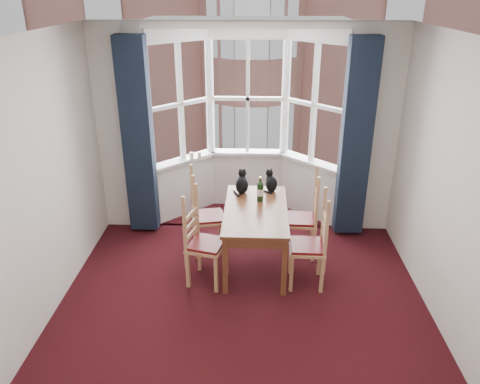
{
  "coord_description": "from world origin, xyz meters",
  "views": [
    {
      "loc": [
        0.11,
        -3.77,
        3.19
      ],
      "look_at": [
        -0.05,
        1.05,
        1.05
      ],
      "focal_mm": 35.0,
      "sensor_mm": 36.0,
      "label": 1
    }
  ],
  "objects_px": {
    "wine_bottle": "(260,191)",
    "chair_left_near": "(199,244)",
    "chair_left_far": "(201,218)",
    "cat_right": "(271,183)",
    "dining_table": "(256,216)",
    "candle_short": "(199,155)",
    "chair_right_far": "(308,221)",
    "cat_left": "(242,184)",
    "candle_tall": "(192,156)",
    "chair_right_near": "(315,248)"
  },
  "relations": [
    {
      "from": "cat_right",
      "to": "candle_tall",
      "type": "xyz_separation_m",
      "value": [
        -1.13,
        0.81,
        0.06
      ]
    },
    {
      "from": "cat_left",
      "to": "chair_left_far",
      "type": "bearing_deg",
      "value": -157.61
    },
    {
      "from": "wine_bottle",
      "to": "chair_left_near",
      "type": "bearing_deg",
      "value": -138.53
    },
    {
      "from": "chair_left_near",
      "to": "chair_left_far",
      "type": "relative_size",
      "value": 1.0
    },
    {
      "from": "chair_left_far",
      "to": "chair_right_near",
      "type": "distance_m",
      "value": 1.53
    },
    {
      "from": "cat_right",
      "to": "wine_bottle",
      "type": "xyz_separation_m",
      "value": [
        -0.14,
        -0.32,
        0.03
      ]
    },
    {
      "from": "cat_left",
      "to": "candle_short",
      "type": "height_order",
      "value": "cat_left"
    },
    {
      "from": "chair_right_near",
      "to": "chair_left_far",
      "type": "bearing_deg",
      "value": 153.59
    },
    {
      "from": "chair_right_far",
      "to": "wine_bottle",
      "type": "bearing_deg",
      "value": -178.56
    },
    {
      "from": "chair_left_near",
      "to": "wine_bottle",
      "type": "relative_size",
      "value": 2.88
    },
    {
      "from": "cat_right",
      "to": "candle_tall",
      "type": "relative_size",
      "value": 2.81
    },
    {
      "from": "chair_left_near",
      "to": "wine_bottle",
      "type": "bearing_deg",
      "value": 41.47
    },
    {
      "from": "chair_left_near",
      "to": "candle_tall",
      "type": "xyz_separation_m",
      "value": [
        -0.29,
        1.74,
        0.45
      ]
    },
    {
      "from": "chair_left_near",
      "to": "chair_right_far",
      "type": "height_order",
      "value": "same"
    },
    {
      "from": "cat_right",
      "to": "chair_left_far",
      "type": "bearing_deg",
      "value": -162.38
    },
    {
      "from": "chair_left_far",
      "to": "wine_bottle",
      "type": "bearing_deg",
      "value": -2.8
    },
    {
      "from": "chair_left_far",
      "to": "candle_tall",
      "type": "bearing_deg",
      "value": 102.47
    },
    {
      "from": "chair_right_far",
      "to": "candle_tall",
      "type": "relative_size",
      "value": 8.76
    },
    {
      "from": "cat_left",
      "to": "cat_right",
      "type": "distance_m",
      "value": 0.38
    },
    {
      "from": "cat_left",
      "to": "chair_right_far",
      "type": "bearing_deg",
      "value": -15.61
    },
    {
      "from": "chair_left_near",
      "to": "chair_left_far",
      "type": "xyz_separation_m",
      "value": [
        -0.05,
        0.65,
        0.0
      ]
    },
    {
      "from": "cat_left",
      "to": "candle_short",
      "type": "distance_m",
      "value": 1.12
    },
    {
      "from": "chair_left_far",
      "to": "cat_right",
      "type": "distance_m",
      "value": 1.01
    },
    {
      "from": "chair_left_near",
      "to": "candle_short",
      "type": "height_order",
      "value": "candle_short"
    },
    {
      "from": "chair_left_near",
      "to": "cat_right",
      "type": "xyz_separation_m",
      "value": [
        0.84,
        0.93,
        0.39
      ]
    },
    {
      "from": "cat_right",
      "to": "candle_tall",
      "type": "height_order",
      "value": "cat_right"
    },
    {
      "from": "chair_left_near",
      "to": "candle_tall",
      "type": "bearing_deg",
      "value": 99.55
    },
    {
      "from": "chair_left_far",
      "to": "cat_right",
      "type": "bearing_deg",
      "value": 17.62
    },
    {
      "from": "candle_tall",
      "to": "chair_right_far",
      "type": "bearing_deg",
      "value": -34.98
    },
    {
      "from": "cat_right",
      "to": "candle_short",
      "type": "xyz_separation_m",
      "value": [
        -1.02,
        0.84,
        0.06
      ]
    },
    {
      "from": "candle_tall",
      "to": "candle_short",
      "type": "height_order",
      "value": "same"
    },
    {
      "from": "candle_tall",
      "to": "cat_right",
      "type": "bearing_deg",
      "value": -35.57
    },
    {
      "from": "cat_left",
      "to": "chair_right_near",
      "type": "bearing_deg",
      "value": -46.24
    },
    {
      "from": "candle_tall",
      "to": "chair_left_far",
      "type": "bearing_deg",
      "value": -77.53
    },
    {
      "from": "cat_left",
      "to": "candle_tall",
      "type": "xyz_separation_m",
      "value": [
        -0.76,
        0.88,
        0.06
      ]
    },
    {
      "from": "chair_left_near",
      "to": "candle_tall",
      "type": "height_order",
      "value": "candle_tall"
    },
    {
      "from": "chair_left_near",
      "to": "cat_left",
      "type": "distance_m",
      "value": 1.05
    },
    {
      "from": "chair_left_far",
      "to": "cat_left",
      "type": "relative_size",
      "value": 2.89
    },
    {
      "from": "chair_left_near",
      "to": "wine_bottle",
      "type": "xyz_separation_m",
      "value": [
        0.69,
        0.61,
        0.41
      ]
    },
    {
      "from": "chair_right_far",
      "to": "candle_short",
      "type": "bearing_deg",
      "value": 142.33
    },
    {
      "from": "chair_left_near",
      "to": "candle_short",
      "type": "xyz_separation_m",
      "value": [
        -0.18,
        1.77,
        0.45
      ]
    },
    {
      "from": "dining_table",
      "to": "wine_bottle",
      "type": "distance_m",
      "value": 0.33
    },
    {
      "from": "chair_right_far",
      "to": "chair_left_near",
      "type": "bearing_deg",
      "value": -154.16
    },
    {
      "from": "cat_right",
      "to": "candle_short",
      "type": "height_order",
      "value": "cat_right"
    },
    {
      "from": "cat_left",
      "to": "candle_tall",
      "type": "distance_m",
      "value": 1.16
    },
    {
      "from": "dining_table",
      "to": "candle_short",
      "type": "relative_size",
      "value": 13.42
    },
    {
      "from": "chair_left_far",
      "to": "candle_short",
      "type": "bearing_deg",
      "value": 96.66
    },
    {
      "from": "cat_left",
      "to": "candle_short",
      "type": "xyz_separation_m",
      "value": [
        -0.65,
        0.91,
        0.06
      ]
    },
    {
      "from": "dining_table",
      "to": "chair_right_far",
      "type": "relative_size",
      "value": 1.53
    },
    {
      "from": "candle_tall",
      "to": "dining_table",
      "type": "bearing_deg",
      "value": -55.36
    }
  ]
}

